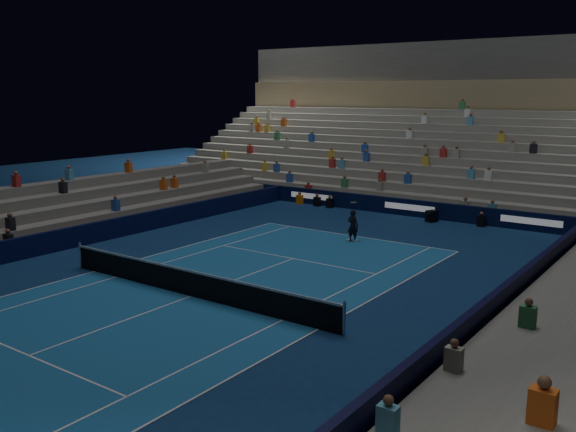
# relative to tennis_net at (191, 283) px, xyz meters

# --- Properties ---
(ground) EXTENTS (90.00, 90.00, 0.00)m
(ground) POSITION_rel_tennis_net_xyz_m (0.00, 0.00, -0.50)
(ground) COLOR navy
(ground) RESTS_ON ground
(court_surface) EXTENTS (10.97, 23.77, 0.01)m
(court_surface) POSITION_rel_tennis_net_xyz_m (0.00, 0.00, -0.50)
(court_surface) COLOR #1B5997
(court_surface) RESTS_ON ground
(sponsor_barrier_far) EXTENTS (44.00, 0.25, 1.00)m
(sponsor_barrier_far) POSITION_rel_tennis_net_xyz_m (0.00, 18.50, -0.00)
(sponsor_barrier_far) COLOR black
(sponsor_barrier_far) RESTS_ON ground
(sponsor_barrier_east) EXTENTS (0.25, 37.00, 1.00)m
(sponsor_barrier_east) POSITION_rel_tennis_net_xyz_m (9.70, 0.00, -0.00)
(sponsor_barrier_east) COLOR black
(sponsor_barrier_east) RESTS_ON ground
(sponsor_barrier_west) EXTENTS (0.25, 37.00, 1.00)m
(sponsor_barrier_west) POSITION_rel_tennis_net_xyz_m (-9.70, 0.00, -0.00)
(sponsor_barrier_west) COLOR black
(sponsor_barrier_west) RESTS_ON ground
(grandstand_main) EXTENTS (44.00, 15.20, 11.20)m
(grandstand_main) POSITION_rel_tennis_net_xyz_m (0.00, 27.90, 2.87)
(grandstand_main) COLOR gray
(grandstand_main) RESTS_ON ground
(tennis_net) EXTENTS (12.90, 0.10, 1.10)m
(tennis_net) POSITION_rel_tennis_net_xyz_m (0.00, 0.00, 0.00)
(tennis_net) COLOR #B2B2B7
(tennis_net) RESTS_ON ground
(tennis_player) EXTENTS (0.60, 0.41, 1.59)m
(tennis_player) POSITION_rel_tennis_net_xyz_m (0.49, 10.80, 0.29)
(tennis_player) COLOR black
(tennis_player) RESTS_ON ground
(broadcast_camera) EXTENTS (0.65, 1.02, 0.64)m
(broadcast_camera) POSITION_rel_tennis_net_xyz_m (1.72, 17.63, -0.17)
(broadcast_camera) COLOR black
(broadcast_camera) RESTS_ON ground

